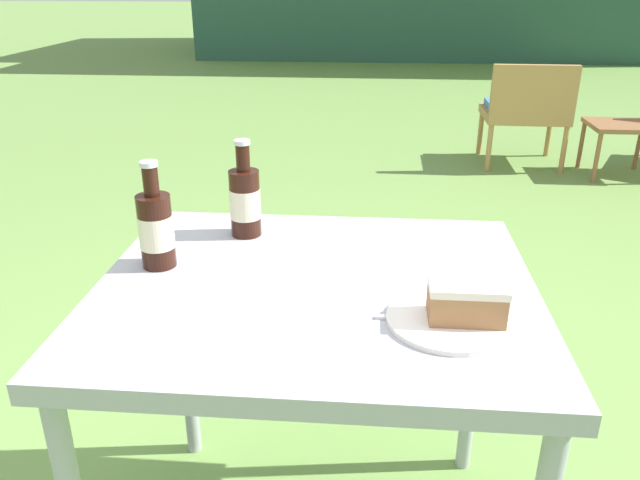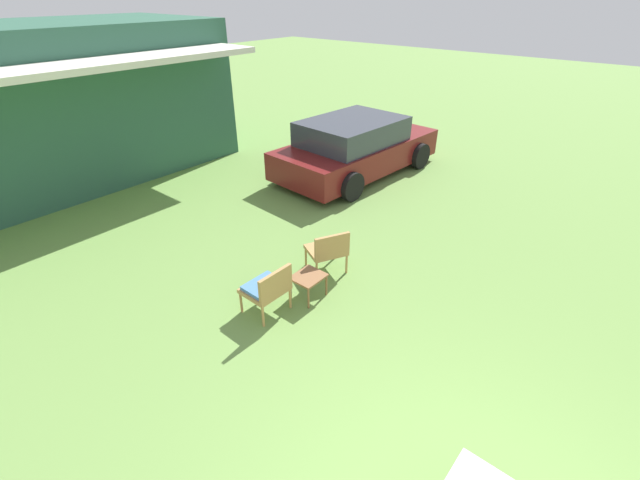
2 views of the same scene
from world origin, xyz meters
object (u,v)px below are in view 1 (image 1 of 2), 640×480
at_px(wicker_chair_cushioned, 526,108).
at_px(cake_on_plate, 459,309).
at_px(cola_bottle_near, 245,200).
at_px(garden_side_table, 622,130).
at_px(cola_bottle_far, 156,228).
at_px(patio_table, 316,316).

xyz_separation_m(wicker_chair_cushioned, cake_on_plate, (-0.93, -3.57, 0.35)).
distance_m(wicker_chair_cushioned, cola_bottle_near, 3.51).
distance_m(garden_side_table, cake_on_plate, 3.73).
height_order(garden_side_table, cola_bottle_far, cola_bottle_far).
distance_m(wicker_chair_cushioned, cola_bottle_far, 3.73).
bearing_deg(cola_bottle_near, cake_on_plate, -39.39).
xyz_separation_m(wicker_chair_cushioned, patio_table, (-1.19, -3.44, 0.25)).
relative_size(cola_bottle_near, cola_bottle_far, 1.00).
distance_m(wicker_chair_cushioned, patio_table, 3.65).
height_order(wicker_chair_cushioned, cola_bottle_far, cola_bottle_far).
relative_size(wicker_chair_cushioned, cake_on_plate, 3.37).
bearing_deg(cola_bottle_near, patio_table, -51.94).
bearing_deg(cake_on_plate, cola_bottle_near, 140.61).
relative_size(cake_on_plate, cola_bottle_far, 0.97).
relative_size(wicker_chair_cushioned, garden_side_table, 1.66).
height_order(patio_table, cola_bottle_far, cola_bottle_far).
bearing_deg(patio_table, garden_side_table, 60.87).
distance_m(garden_side_table, cola_bottle_far, 3.87).
bearing_deg(cake_on_plate, patio_table, 153.42).
bearing_deg(cola_bottle_far, wicker_chair_cushioned, 65.71).
height_order(garden_side_table, cola_bottle_near, cola_bottle_near).
relative_size(patio_table, cola_bottle_near, 3.83).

